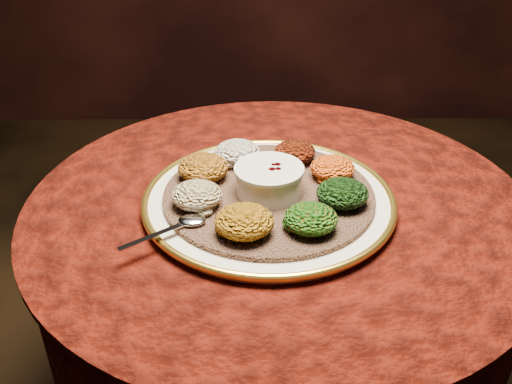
{
  "coord_description": "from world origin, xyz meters",
  "views": [
    {
      "loc": [
        -0.05,
        -0.92,
        1.31
      ],
      "look_at": [
        -0.04,
        -0.02,
        0.76
      ],
      "focal_mm": 40.0,
      "sensor_mm": 36.0,
      "label": 1
    }
  ],
  "objects": [
    {
      "name": "portion_gomen",
      "position": [
        0.11,
        -0.06,
        0.78
      ],
      "size": [
        0.09,
        0.09,
        0.04
      ],
      "primitive_type": "ellipsoid",
      "color": "black",
      "rests_on": "injera"
    },
    {
      "name": "platter",
      "position": [
        -0.02,
        -0.02,
        0.75
      ],
      "size": [
        0.56,
        0.56,
        0.02
      ],
      "rotation": [
        0.0,
        0.0,
        0.29
      ],
      "color": "silver",
      "rests_on": "table"
    },
    {
      "name": "portion_kik",
      "position": [
        -0.06,
        -0.15,
        0.79
      ],
      "size": [
        0.1,
        0.09,
        0.05
      ],
      "primitive_type": "ellipsoid",
      "color": "#9C650D",
      "rests_on": "injera"
    },
    {
      "name": "injera",
      "position": [
        -0.02,
        -0.02,
        0.76
      ],
      "size": [
        0.4,
        0.4,
        0.01
      ],
      "primitive_type": "cylinder",
      "rotation": [
        0.0,
        0.0,
        0.02
      ],
      "color": "#895A44",
      "rests_on": "platter"
    },
    {
      "name": "portion_shiro",
      "position": [
        -0.14,
        0.03,
        0.79
      ],
      "size": [
        0.1,
        0.09,
        0.05
      ],
      "primitive_type": "ellipsoid",
      "color": "#9E6113",
      "rests_on": "injera"
    },
    {
      "name": "portion_ayib",
      "position": [
        -0.08,
        0.1,
        0.78
      ],
      "size": [
        0.09,
        0.09,
        0.04
      ],
      "primitive_type": "ellipsoid",
      "color": "beige",
      "rests_on": "injera"
    },
    {
      "name": "portion_mixveg",
      "position": [
        0.05,
        -0.14,
        0.78
      ],
      "size": [
        0.09,
        0.09,
        0.04
      ],
      "primitive_type": "ellipsoid",
      "color": "#B02B0B",
      "rests_on": "injera"
    },
    {
      "name": "portion_timatim",
      "position": [
        -0.15,
        -0.07,
        0.78
      ],
      "size": [
        0.09,
        0.09,
        0.04
      ],
      "primitive_type": "ellipsoid",
      "color": "maroon",
      "rests_on": "injera"
    },
    {
      "name": "portion_tikil",
      "position": [
        0.1,
        0.03,
        0.78
      ],
      "size": [
        0.08,
        0.08,
        0.04
      ],
      "primitive_type": "ellipsoid",
      "color": "#C37610",
      "rests_on": "injera"
    },
    {
      "name": "stew_bowl",
      "position": [
        -0.02,
        -0.02,
        0.79
      ],
      "size": [
        0.13,
        0.13,
        0.05
      ],
      "color": "silver",
      "rests_on": "injera"
    },
    {
      "name": "table",
      "position": [
        0.0,
        0.0,
        0.55
      ],
      "size": [
        0.96,
        0.96,
        0.73
      ],
      "color": "black",
      "rests_on": "ground"
    },
    {
      "name": "spoon",
      "position": [
        -0.16,
        -0.13,
        0.77
      ],
      "size": [
        0.14,
        0.1,
        0.01
      ],
      "rotation": [
        0.0,
        0.0,
        -2.5
      ],
      "color": "silver",
      "rests_on": "injera"
    },
    {
      "name": "portion_kitfo",
      "position": [
        0.03,
        0.1,
        0.78
      ],
      "size": [
        0.08,
        0.08,
        0.04
      ],
      "primitive_type": "ellipsoid",
      "color": "black",
      "rests_on": "injera"
    }
  ]
}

